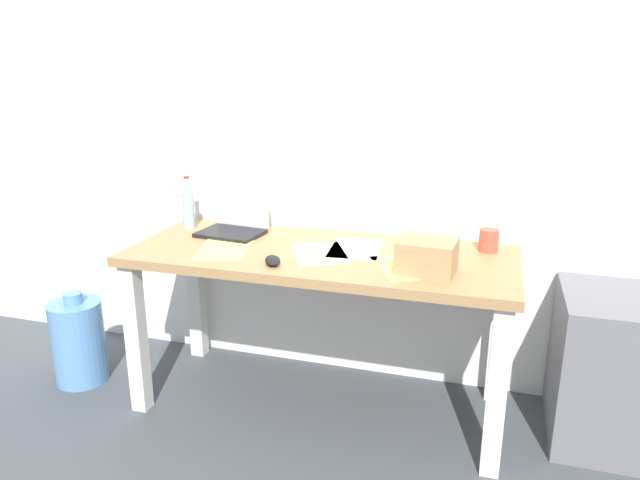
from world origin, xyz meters
TOP-DOWN VIEW (x-y plane):
  - ground_plane at (0.00, 0.00)m, footprint 8.00×8.00m
  - back_wall at (0.00, 0.39)m, footprint 5.20×0.08m
  - desk at (0.00, 0.00)m, footprint 1.62×0.66m
  - laptop_left at (-0.46, 0.15)m, footprint 0.31×0.25m
  - beer_bottle at (-0.71, 0.17)m, footprint 0.06×0.06m
  - computer_mouse at (-0.13, -0.22)m, footprint 0.10×0.12m
  - cardboard_box at (0.46, -0.13)m, footprint 0.22×0.20m
  - coffee_mug at (0.68, 0.21)m, footprint 0.08×0.08m
  - paper_sheet_near_back at (0.14, 0.08)m, footprint 0.24×0.31m
  - paper_sheet_front_right at (0.38, -0.10)m, footprint 0.32×0.36m
  - paper_sheet_front_left at (-0.40, -0.10)m, footprint 0.28×0.34m
  - paper_sheet_center at (0.01, -0.03)m, footprint 0.32×0.36m
  - water_cooler_jug at (-1.17, -0.14)m, footprint 0.25×0.25m
  - filing_cabinet at (1.18, 0.10)m, footprint 0.40×0.48m

SIDE VIEW (x-z plane):
  - ground_plane at x=0.00m, z-range 0.00..0.00m
  - water_cooler_jug at x=-1.17m, z-range -0.02..0.43m
  - filing_cabinet at x=1.18m, z-range 0.00..0.62m
  - desk at x=0.00m, z-range 0.26..0.98m
  - paper_sheet_near_back at x=0.14m, z-range 0.73..0.73m
  - paper_sheet_front_right at x=0.38m, z-range 0.73..0.73m
  - paper_sheet_front_left at x=-0.40m, z-range 0.73..0.73m
  - paper_sheet_center at x=0.01m, z-range 0.73..0.73m
  - computer_mouse at x=-0.13m, z-range 0.73..0.76m
  - coffee_mug at x=0.68m, z-range 0.73..0.82m
  - laptop_left at x=-0.46m, z-range 0.67..0.88m
  - cardboard_box at x=0.46m, z-range 0.73..0.85m
  - beer_bottle at x=-0.71m, z-range 0.70..0.95m
  - back_wall at x=0.00m, z-range 0.00..2.60m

